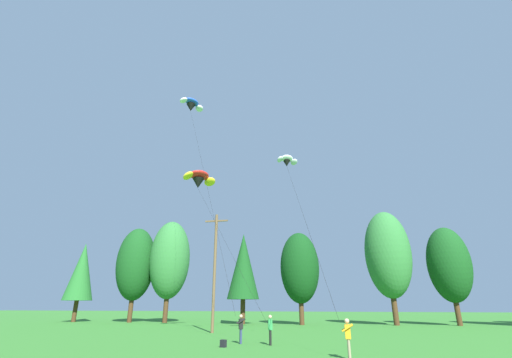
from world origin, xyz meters
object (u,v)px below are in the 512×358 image
object	(u,v)px
kite_flyer_mid	(270,327)
kite_flyer_near	(241,326)
parafoil_kite_high_blue_white	(191,105)
kite_flyer_far	(348,335)
utility_pole	(215,267)
parafoil_kite_far_white	(287,161)
parafoil_kite_mid_red_yellow	(199,179)
backpack	(223,344)

from	to	relation	value
kite_flyer_mid	kite_flyer_near	bearing A→B (deg)	167.50
parafoil_kite_high_blue_white	kite_flyer_far	bearing A→B (deg)	-46.56
utility_pole	kite_flyer_far	world-z (taller)	utility_pole
parafoil_kite_far_white	parafoil_kite_mid_red_yellow	bearing A→B (deg)	160.88
kite_flyer_near	kite_flyer_mid	world-z (taller)	same
kite_flyer_far	parafoil_kite_high_blue_white	bearing A→B (deg)	133.44
kite_flyer_far	backpack	world-z (taller)	kite_flyer_far
parafoil_kite_high_blue_white	backpack	xyz separation A→B (m)	(8.99, -13.45, -25.09)
kite_flyer_near	parafoil_kite_far_white	xyz separation A→B (m)	(2.69, 5.14, 13.16)
utility_pole	parafoil_kite_mid_red_yellow	xyz separation A→B (m)	(-2.28, 0.66, 8.93)
utility_pole	kite_flyer_near	world-z (taller)	utility_pole
parafoil_kite_mid_red_yellow	backpack	size ratio (longest dim) A/B	35.13
kite_flyer_mid	parafoil_kite_mid_red_yellow	bearing A→B (deg)	134.45
kite_flyer_mid	parafoil_kite_high_blue_white	xyz separation A→B (m)	(-11.44, 11.87, 24.31)
utility_pole	kite_flyer_far	size ratio (longest dim) A/B	6.09
utility_pole	kite_flyer_mid	size ratio (longest dim) A/B	6.09
kite_flyer_far	parafoil_kite_mid_red_yellow	size ratio (longest dim) A/B	0.12
utility_pole	parafoil_kite_mid_red_yellow	bearing A→B (deg)	163.75
parafoil_kite_mid_red_yellow	kite_flyer_mid	bearing A→B (deg)	-45.55
parafoil_kite_high_blue_white	parafoil_kite_far_white	distance (m)	17.67
parafoil_kite_high_blue_white	parafoil_kite_mid_red_yellow	distance (m)	11.70
parafoil_kite_mid_red_yellow	parafoil_kite_far_white	size ratio (longest dim) A/B	1.07
kite_flyer_mid	backpack	distance (m)	3.02
utility_pole	parafoil_kite_far_white	world-z (taller)	parafoil_kite_far_white
parafoil_kite_high_blue_white	backpack	distance (m)	29.85
utility_pole	kite_flyer_mid	distance (m)	11.28
utility_pole	kite_flyer_mid	bearing A→B (deg)	-51.97
kite_flyer_mid	parafoil_kite_far_white	world-z (taller)	parafoil_kite_far_white
parafoil_kite_mid_red_yellow	kite_flyer_near	bearing A→B (deg)	-51.33
parafoil_kite_high_blue_white	kite_flyer_mid	bearing A→B (deg)	-46.06
utility_pole	parafoil_kite_far_white	distance (m)	11.59
kite_flyer_near	parafoil_kite_far_white	distance (m)	14.39
kite_flyer_mid	kite_flyer_far	bearing A→B (deg)	-47.84
kite_flyer_mid	parafoil_kite_mid_red_yellow	world-z (taller)	parafoil_kite_mid_red_yellow
utility_pole	kite_flyer_near	size ratio (longest dim) A/B	6.09
kite_flyer_far	parafoil_kite_high_blue_white	distance (m)	33.45
parafoil_kite_mid_red_yellow	parafoil_kite_far_white	xyz separation A→B (m)	(9.42, -3.27, -0.17)
kite_flyer_mid	parafoil_kite_far_white	size ratio (longest dim) A/B	0.13
kite_flyer_near	kite_flyer_far	world-z (taller)	same
kite_flyer_near	kite_flyer_far	bearing A→B (deg)	-39.79
kite_flyer_mid	parafoil_kite_mid_red_yellow	distance (m)	18.21
kite_flyer_far	parafoil_kite_mid_red_yellow	xyz separation A→B (m)	(-13.04, 13.66, 13.34)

